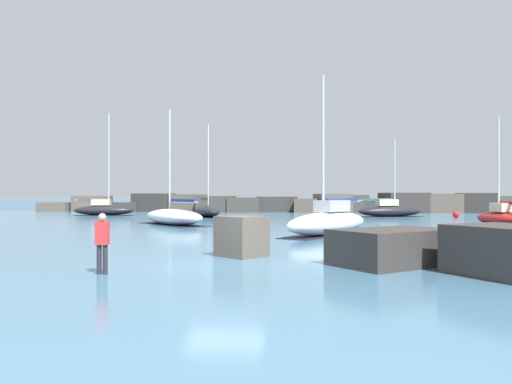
# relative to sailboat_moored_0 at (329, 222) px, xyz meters

# --- Properties ---
(ground_plane) EXTENTS (600.00, 600.00, 0.00)m
(ground_plane) POSITION_rel_sailboat_moored_0_xyz_m (-3.82, -12.33, -0.73)
(ground_plane) COLOR teal
(open_sea_beyond) EXTENTS (400.00, 116.00, 0.01)m
(open_sea_beyond) POSITION_rel_sailboat_moored_0_xyz_m (-3.82, 95.39, -0.73)
(open_sea_beyond) COLOR #386684
(open_sea_beyond) RESTS_ON ground
(breakwater_jetty) EXTENTS (69.76, 7.18, 2.46)m
(breakwater_jetty) POSITION_rel_sailboat_moored_0_xyz_m (1.79, 35.52, 0.32)
(breakwater_jetty) COLOR brown
(breakwater_jetty) RESTS_ON ground
(foreground_rocks) EXTENTS (10.84, 6.39, 1.47)m
(foreground_rocks) POSITION_rel_sailboat_moored_0_xyz_m (2.06, -12.39, -0.09)
(foreground_rocks) COLOR brown
(foreground_rocks) RESTS_ON ground
(sailboat_moored_0) EXTENTS (5.83, 7.95, 8.84)m
(sailboat_moored_0) POSITION_rel_sailboat_moored_0_xyz_m (0.00, 0.00, 0.00)
(sailboat_moored_0) COLOR white
(sailboat_moored_0) RESTS_ON ground
(sailboat_moored_1) EXTENTS (6.61, 3.27, 10.94)m
(sailboat_moored_1) POSITION_rel_sailboat_moored_0_xyz_m (-22.95, 22.97, -0.07)
(sailboat_moored_1) COLOR black
(sailboat_moored_1) RESTS_ON ground
(sailboat_moored_2) EXTENTS (7.09, 3.91, 7.95)m
(sailboat_moored_2) POSITION_rel_sailboat_moored_0_xyz_m (6.95, 23.02, -0.08)
(sailboat_moored_2) COLOR black
(sailboat_moored_2) RESTS_ON ground
(sailboat_moored_3) EXTENTS (7.07, 7.50, 8.64)m
(sailboat_moored_3) POSITION_rel_sailboat_moored_0_xyz_m (-11.19, 7.99, -0.13)
(sailboat_moored_3) COLOR white
(sailboat_moored_3) RESTS_ON ground
(sailboat_moored_4) EXTENTS (3.32, 5.57, 7.91)m
(sailboat_moored_4) POSITION_rel_sailboat_moored_0_xyz_m (12.68, 9.22, -0.13)
(sailboat_moored_4) COLOR maroon
(sailboat_moored_4) RESTS_ON ground
(sailboat_moored_5) EXTENTS (4.50, 6.69, 9.18)m
(sailboat_moored_5) POSITION_rel_sailboat_moored_0_xyz_m (-11.24, 20.63, -0.13)
(sailboat_moored_5) COLOR black
(sailboat_moored_5) RESTS_ON ground
(mooring_buoy_orange_near) EXTENTS (0.61, 0.61, 0.81)m
(mooring_buoy_orange_near) POSITION_rel_sailboat_moored_0_xyz_m (-15.97, 22.90, -0.43)
(mooring_buoy_orange_near) COLOR #EA5914
(mooring_buoy_orange_near) RESTS_ON ground
(mooring_buoy_far_side) EXTENTS (0.66, 0.66, 0.86)m
(mooring_buoy_far_side) POSITION_rel_sailboat_moored_0_xyz_m (13.02, 21.72, -0.40)
(mooring_buoy_far_side) COLOR red
(mooring_buoy_far_side) RESTS_ON ground
(person_on_rocks) EXTENTS (0.36, 0.23, 1.73)m
(person_on_rocks) POSITION_rel_sailboat_moored_0_xyz_m (-6.95, -14.66, 0.24)
(person_on_rocks) COLOR #282833
(person_on_rocks) RESTS_ON ground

